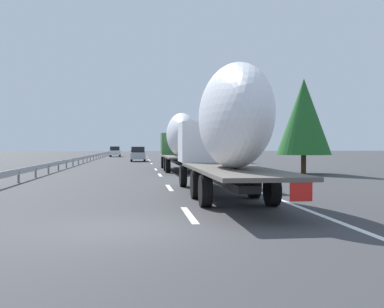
{
  "coord_description": "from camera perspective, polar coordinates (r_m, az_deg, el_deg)",
  "views": [
    {
      "loc": [
        -10.99,
        -0.37,
        1.97
      ],
      "look_at": [
        19.01,
        -3.86,
        1.44
      ],
      "focal_mm": 43.01,
      "sensor_mm": 36.0,
      "label": 1
    }
  ],
  "objects": [
    {
      "name": "tree_2",
      "position": [
        89.44,
        1.76,
        1.89
      ],
      "size": [
        3.3,
        3.3,
        5.22
      ],
      "color": "#472D19",
      "rests_on": "ground_plane"
    },
    {
      "name": "road_sign",
      "position": [
        56.18,
        -0.17,
        1.24
      ],
      "size": [
        0.1,
        0.9,
        3.17
      ],
      "color": "gray",
      "rests_on": "ground_plane"
    },
    {
      "name": "car_silver_hatch",
      "position": [
        58.68,
        -6.71,
        -0.0
      ],
      "size": [
        4.25,
        1.86,
        1.87
      ],
      "color": "#ADB2B7",
      "rests_on": "ground_plane"
    },
    {
      "name": "car_black_suv",
      "position": [
        94.87,
        -6.99,
        0.36
      ],
      "size": [
        4.65,
        1.89,
        1.77
      ],
      "color": "black",
      "rests_on": "ground_plane"
    },
    {
      "name": "lane_stripe_0",
      "position": [
        13.22,
        -0.37,
        -7.53
      ],
      "size": [
        3.2,
        0.2,
        0.01
      ],
      "primitive_type": "cube",
      "color": "white",
      "rests_on": "ground_plane"
    },
    {
      "name": "lane_stripe_2",
      "position": [
        31.15,
        -4.0,
        -2.61
      ],
      "size": [
        3.2,
        0.2,
        0.01
      ],
      "primitive_type": "cube",
      "color": "white",
      "rests_on": "ground_plane"
    },
    {
      "name": "car_white_van",
      "position": [
        84.64,
        -9.52,
        0.3
      ],
      "size": [
        4.55,
        1.89,
        1.87
      ],
      "color": "white",
      "rests_on": "ground_plane"
    },
    {
      "name": "edge_line_right",
      "position": [
        56.26,
        -1.4,
        -0.99
      ],
      "size": [
        110.0,
        0.2,
        0.01
      ],
      "primitive_type": "cube",
      "color": "white",
      "rests_on": "ground_plane"
    },
    {
      "name": "lane_stripe_5",
      "position": [
        59.9,
        -5.27,
        -0.88
      ],
      "size": [
        3.2,
        0.2,
        0.01
      ],
      "primitive_type": "cube",
      "color": "white",
      "rests_on": "ground_plane"
    },
    {
      "name": "lane_stripe_6",
      "position": [
        65.83,
        -5.39,
        -0.71
      ],
      "size": [
        3.2,
        0.2,
        0.01
      ],
      "primitive_type": "cube",
      "color": "white",
      "rests_on": "ground_plane"
    },
    {
      "name": "lane_stripe_4",
      "position": [
        51.59,
        -5.05,
        -1.18
      ],
      "size": [
        3.2,
        0.2,
        0.01
      ],
      "primitive_type": "cube",
      "color": "white",
      "rests_on": "ground_plane"
    },
    {
      "name": "truck_trailing",
      "position": [
        17.07,
        4.28,
        3.25
      ],
      "size": [
        13.93,
        2.55,
        4.76
      ],
      "color": "silver",
      "rests_on": "ground_plane"
    },
    {
      "name": "tree_0",
      "position": [
        33.6,
        13.69,
        4.51
      ],
      "size": [
        3.86,
        3.86,
        6.75
      ],
      "color": "#472D19",
      "rests_on": "ground_plane"
    },
    {
      "name": "lane_stripe_7",
      "position": [
        81.59,
        -5.63,
        -0.38
      ],
      "size": [
        3.2,
        0.2,
        0.01
      ],
      "primitive_type": "cube",
      "color": "white",
      "rests_on": "ground_plane"
    },
    {
      "name": "ground_plane",
      "position": [
        51.03,
        -7.05,
        -1.21
      ],
      "size": [
        260.0,
        260.0,
        0.0
      ],
      "primitive_type": "plane",
      "color": "#38383A"
    },
    {
      "name": "guardrail_median",
      "position": [
        54.38,
        -13.36,
        -0.48
      ],
      "size": [
        94.0,
        0.1,
        0.76
      ],
      "color": "#9EA0A5",
      "rests_on": "ground_plane"
    },
    {
      "name": "lane_stripe_9",
      "position": [
        105.74,
        -5.86,
        -0.06
      ],
      "size": [
        3.2,
        0.2,
        0.01
      ],
      "primitive_type": "cube",
      "color": "white",
      "rests_on": "ground_plane"
    },
    {
      "name": "truck_lead",
      "position": [
        36.12,
        -1.51,
        1.9
      ],
      "size": [
        12.65,
        2.55,
        4.46
      ],
      "color": "#387038",
      "rests_on": "ground_plane"
    },
    {
      "name": "tree_1",
      "position": [
        55.09,
        4.62,
        2.3
      ],
      "size": [
        2.96,
        2.96,
        5.13
      ],
      "color": "#472D19",
      "rests_on": "ground_plane"
    },
    {
      "name": "lane_stripe_1",
      "position": [
        21.66,
        -2.84,
        -4.19
      ],
      "size": [
        3.2,
        0.2,
        0.01
      ],
      "primitive_type": "cube",
      "color": "white",
      "rests_on": "ground_plane"
    },
    {
      "name": "lane_stripe_3",
      "position": [
        38.57,
        -4.51,
        -1.91
      ],
      "size": [
        3.2,
        0.2,
        0.01
      ],
      "primitive_type": "cube",
      "color": "white",
      "rests_on": "ground_plane"
    },
    {
      "name": "lane_stripe_8",
      "position": [
        98.22,
        -5.8,
        -0.14
      ],
      "size": [
        3.2,
        0.2,
        0.01
      ],
      "primitive_type": "cube",
      "color": "white",
      "rests_on": "ground_plane"
    }
  ]
}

